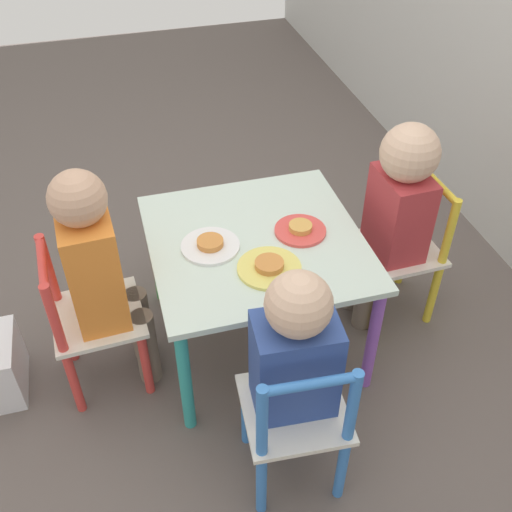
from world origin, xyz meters
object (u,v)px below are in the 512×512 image
Objects in this scene: child_back at (395,207)px; plate_front at (210,245)px; chair_red at (91,321)px; chair_yellow at (402,251)px; child_right at (293,359)px; child_front at (100,268)px; kids_table at (256,254)px; plate_back at (300,230)px; plate_right at (269,267)px; chair_blue at (296,420)px.

plate_front is at bearing -90.48° from child_back.
chair_red is 1.03m from chair_yellow.
child_right is (0.42, 0.48, 0.16)m from chair_red.
plate_front is (-0.03, 0.32, -0.01)m from child_front.
chair_red and chair_yellow have the same top height.
chair_red is 0.99m from child_back.
child_right reaches higher than kids_table.
plate_back is at bearing 90.00° from plate_front.
child_front is at bearing -103.92° from plate_right.
child_right is at bearing -48.25° from child_back.
chair_blue is 0.71× the size of child_back.
kids_table is 0.53m from chair_yellow.
plate_front is at bearing -88.82° from chair_red.
plate_back is (0.02, -0.32, -0.01)m from child_back.
chair_red is at bearing -87.45° from plate_back.
child_back reaches higher than child_right.
plate_back is at bearing -90.75° from child_front.
plate_back is (0.02, -0.38, 0.19)m from chair_yellow.
plate_back is (-0.14, 0.14, -0.00)m from plate_right.
child_right is (0.47, -0.55, 0.16)m from chair_yellow.
chair_blue is (0.52, -0.04, -0.12)m from kids_table.
child_front reaches higher than chair_blue.
kids_table is 3.47× the size of plate_right.
child_back is (-0.05, 0.97, 0.20)m from chair_red.
child_right is 0.32m from plate_right.
chair_red is 0.68× the size of child_front.
child_back is at bearing 108.74° from plate_right.
child_back reaches higher than kids_table.
chair_yellow is at bearing 92.05° from kids_table.
chair_red is 3.31× the size of plate_back.
chair_blue reaches higher than kids_table.
child_front reaches higher than plate_right.
chair_blue is 2.98× the size of plate_front.
child_front is at bearing -89.40° from child_back.
child_back is 0.60m from plate_front.
plate_back is (-0.45, 0.17, 0.02)m from child_right.
chair_blue is at bearing 11.09° from plate_front.
chair_yellow is 0.68× the size of child_front.
chair_red is 0.56m from plate_right.
child_front is 4.19× the size of plate_right.
chair_yellow is 0.42m from plate_back.
child_right is 0.48m from plate_back.
plate_right is at bearing -73.31° from child_back.
child_right is at bearing -134.51° from chair_red.
chair_blue is 3.31× the size of plate_back.
chair_blue is 0.17m from child_right.
child_right reaches higher than chair_yellow.
child_right is 0.47m from plate_front.
chair_red is at bearing 90.00° from child_front.
child_front is 1.09× the size of child_right.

